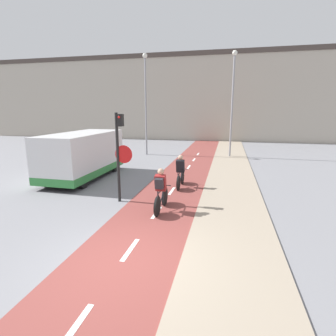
% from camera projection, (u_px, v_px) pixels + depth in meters
% --- Properties ---
extents(ground_plane, '(120.00, 120.00, 0.00)m').
position_uv_depth(ground_plane, '(123.00, 261.00, 6.10)').
color(ground_plane, gray).
extents(bike_lane, '(2.63, 60.00, 0.02)m').
position_uv_depth(bike_lane, '(123.00, 261.00, 6.11)').
color(bike_lane, brown).
rests_on(bike_lane, ground_plane).
extents(sidewalk_strip, '(2.40, 60.00, 0.05)m').
position_uv_depth(sidewalk_strip, '(234.00, 275.00, 5.55)').
color(sidewalk_strip, gray).
rests_on(sidewalk_strip, ground_plane).
extents(building_row_background, '(60.00, 5.20, 9.69)m').
position_uv_depth(building_row_background, '(210.00, 98.00, 31.17)').
color(building_row_background, '#B2A899').
rests_on(building_row_background, ground_plane).
extents(traffic_light_pole, '(0.67, 0.25, 3.36)m').
position_uv_depth(traffic_light_pole, '(120.00, 148.00, 9.66)').
color(traffic_light_pole, black).
rests_on(traffic_light_pole, ground_plane).
extents(street_lamp_far, '(0.36, 0.36, 7.53)m').
position_uv_depth(street_lamp_far, '(146.00, 95.00, 19.81)').
color(street_lamp_far, gray).
rests_on(street_lamp_far, ground_plane).
extents(street_lamp_sidewalk, '(0.36, 0.36, 7.50)m').
position_uv_depth(street_lamp_sidewalk, '(233.00, 95.00, 18.76)').
color(street_lamp_sidewalk, gray).
rests_on(street_lamp_sidewalk, ground_plane).
extents(cyclist_near, '(0.46, 1.74, 1.52)m').
position_uv_depth(cyclist_near, '(161.00, 191.00, 9.00)').
color(cyclist_near, black).
rests_on(cyclist_near, ground_plane).
extents(cyclist_far, '(0.46, 1.68, 1.49)m').
position_uv_depth(cyclist_far, '(180.00, 173.00, 11.82)').
color(cyclist_far, black).
rests_on(cyclist_far, ground_plane).
extents(van, '(2.14, 5.30, 2.32)m').
position_uv_depth(van, '(83.00, 156.00, 13.42)').
color(van, silver).
rests_on(van, ground_plane).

